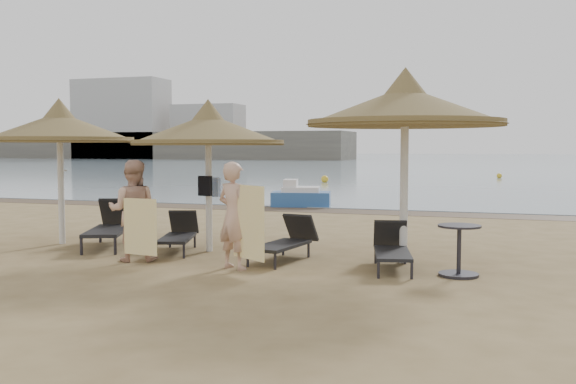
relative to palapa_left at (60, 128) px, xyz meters
name	(u,v)px	position (x,y,z in m)	size (l,w,h in m)	color
ground	(215,266)	(3.95, -1.26, -2.34)	(160.00, 160.00, 0.00)	#91794E
sea	(461,160)	(3.95, 78.74, -2.33)	(200.00, 140.00, 0.03)	gray
wet_sand_strip	(343,211)	(3.95, 8.14, -2.34)	(200.00, 1.60, 0.01)	brown
far_shore	(280,139)	(-21.15, 76.57, 0.57)	(150.00, 54.80, 12.00)	#665F52
palapa_left	(60,128)	(0.00, 0.00, 0.00)	(2.97, 2.97, 2.94)	silver
palapa_center	(208,130)	(3.24, 0.07, -0.07)	(2.88, 2.88, 2.85)	silver
palapa_right	(405,107)	(6.88, 0.00, 0.28)	(3.33, 3.33, 3.30)	silver
lounger_far_left	(111,225)	(1.08, 0.09, -1.94)	(1.36, 2.12, 0.90)	#25242B
lounger_near_left	(179,233)	(2.65, -0.02, -2.02)	(0.99, 1.71, 0.73)	#25242B
lounger_near_right	(287,240)	(4.90, -0.32, -2.00)	(0.82, 1.76, 0.76)	#25242B
lounger_far_right	(392,248)	(6.76, -0.51, -2.01)	(0.87, 1.72, 0.73)	#25242B
side_table	(459,252)	(7.84, -0.86, -1.97)	(0.65, 0.65, 0.79)	#25242B
person_left	(133,203)	(2.42, -1.26, -1.33)	(0.93, 0.61, 2.02)	tan
person_right	(234,207)	(4.36, -1.40, -1.34)	(0.93, 0.60, 2.01)	tan
towel_left	(140,227)	(2.77, -1.61, -1.69)	(0.67, 0.10, 0.94)	yellow
towel_right	(248,222)	(4.71, -1.65, -1.54)	(0.70, 0.47, 1.16)	yellow
bag_patterned	(213,187)	(3.24, 0.25, -1.14)	(0.30, 0.14, 0.37)	silver
bag_dark	(205,186)	(3.24, -0.09, -1.10)	(0.27, 0.12, 0.37)	black
pedal_boat	(300,196)	(2.26, 9.24, -2.01)	(2.09, 1.49, 0.88)	#2C599C
buoy_left	(325,179)	(-0.36, 22.42, -2.14)	(0.40, 0.40, 0.40)	gold
buoy_mid	(499,176)	(8.59, 30.20, -2.18)	(0.32, 0.32, 0.32)	gold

